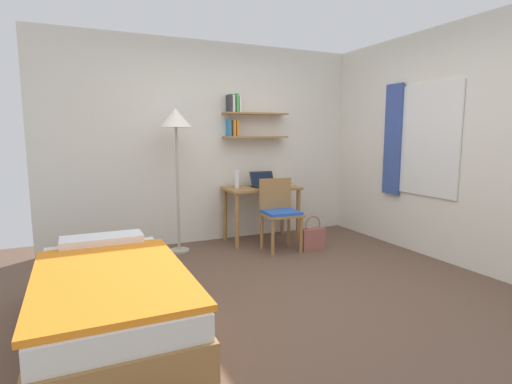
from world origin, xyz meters
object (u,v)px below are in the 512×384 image
object	(u,v)px
standing_lamp	(176,127)
handbag	(313,238)
bed	(111,300)
desk	(261,198)
desk_chair	(279,210)
laptop	(263,183)
water_bottle	(237,179)
book_stack	(283,183)

from	to	relation	value
standing_lamp	handbag	bearing A→B (deg)	-21.82
bed	desk	xyz separation A→B (m)	(2.07, 1.85, 0.34)
desk_chair	laptop	xyz separation A→B (m)	(0.03, 0.52, 0.28)
desk_chair	standing_lamp	xyz separation A→B (m)	(-1.15, 0.42, 1.01)
water_bottle	standing_lamp	bearing A→B (deg)	-171.51
standing_lamp	book_stack	distance (m)	1.62
handbag	bed	bearing A→B (deg)	-154.34
desk_chair	laptop	bearing A→B (deg)	87.05
book_stack	desk	bearing A→B (deg)	170.38
book_stack	standing_lamp	bearing A→B (deg)	-179.38
laptop	book_stack	world-z (taller)	laptop
desk	standing_lamp	size ratio (longest dim) A/B	0.57
standing_lamp	book_stack	world-z (taller)	standing_lamp
water_bottle	handbag	bearing A→B (deg)	-45.85
standing_lamp	water_bottle	xyz separation A→B (m)	(0.81, 0.12, -0.67)
standing_lamp	laptop	distance (m)	1.39
bed	standing_lamp	distance (m)	2.38
desk_chair	handbag	xyz separation A→B (m)	(0.37, -0.19, -0.35)
desk_chair	desk	bearing A→B (deg)	91.27
bed	handbag	size ratio (longest dim) A/B	4.50
laptop	water_bottle	size ratio (longest dim) A/B	1.48
handbag	book_stack	bearing A→B (deg)	97.08
water_bottle	handbag	distance (m)	1.23
desk	standing_lamp	xyz separation A→B (m)	(-1.14, -0.07, 0.93)
desk	laptop	size ratio (longest dim) A/B	2.85
water_bottle	laptop	bearing A→B (deg)	-4.12
desk_chair	book_stack	world-z (taller)	desk_chair
desk_chair	water_bottle	xyz separation A→B (m)	(-0.34, 0.55, 0.34)
bed	desk_chair	size ratio (longest dim) A/B	2.19
water_bottle	book_stack	bearing A→B (deg)	-9.49
desk	standing_lamp	distance (m)	1.47
water_bottle	book_stack	size ratio (longest dim) A/B	1.03
bed	handbag	distance (m)	2.72
bed	water_bottle	size ratio (longest dim) A/B	8.29
desk_chair	standing_lamp	world-z (taller)	standing_lamp
desk	water_bottle	distance (m)	0.42
desk_chair	water_bottle	world-z (taller)	water_bottle
handbag	water_bottle	bearing A→B (deg)	134.15
bed	laptop	distance (m)	2.88
book_stack	handbag	size ratio (longest dim) A/B	0.53
desk	standing_lamp	world-z (taller)	standing_lamp
desk	handbag	bearing A→B (deg)	-60.66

